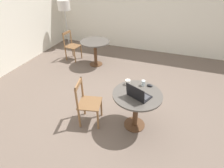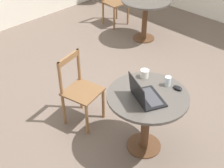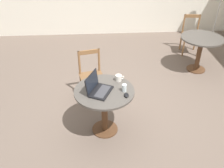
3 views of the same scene
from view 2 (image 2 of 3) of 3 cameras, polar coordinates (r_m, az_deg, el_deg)
The scene contains 9 objects.
ground_plane at distance 3.94m, azimuth 3.32°, elevation -4.96°, with size 16.00×16.00×0.00m, color #66564C.
cafe_table_near at distance 3.14m, azimuth 6.40°, elevation -4.20°, with size 0.81×0.81×0.71m.
cafe_table_mid at distance 5.36m, azimuth 6.13°, elevation 13.63°, with size 0.81×0.81×0.71m.
chair_near_back at distance 3.58m, azimuth -5.90°, elevation -1.21°, with size 0.46×0.46×0.85m.
chair_mid_back at distance 5.98m, azimuth 0.39°, elevation 14.83°, with size 0.42×0.42×0.85m.
laptop at distance 2.95m, azimuth 6.05°, elevation -2.13°, with size 0.38×0.42×0.25m.
mouse at distance 3.16m, azimuth 11.91°, elevation -0.71°, with size 0.06×0.10×0.03m.
mug at distance 3.27m, azimuth 5.98°, elevation 1.92°, with size 0.12×0.09×0.09m.
drinking_glass at distance 3.17m, azimuth 10.16°, elevation 0.52°, with size 0.06×0.06×0.10m.
Camera 2 is at (-2.28, -1.93, 2.57)m, focal length 50.00 mm.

